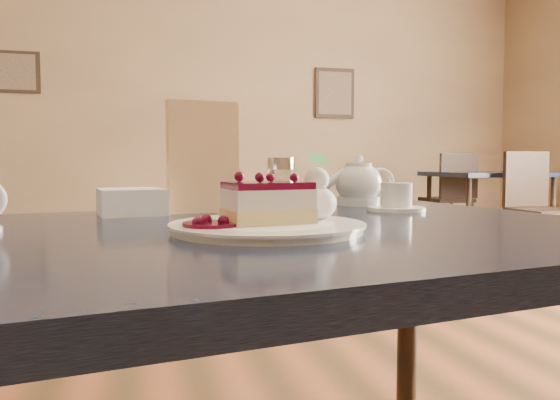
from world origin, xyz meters
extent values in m
cube|color=tan|center=(0.00, 5.00, 1.50)|extent=(8.00, 0.02, 3.00)
cube|color=black|center=(-1.50, 4.97, 1.70)|extent=(0.50, 0.03, 0.40)
cube|color=black|center=(1.80, 4.97, 1.60)|extent=(0.45, 0.03, 0.55)
cube|color=#1B273E|center=(-0.19, -0.03, 0.72)|extent=(1.28, 0.95, 0.04)
cylinder|color=black|center=(0.28, 0.38, 0.35)|extent=(0.05, 0.05, 0.70)
cylinder|color=white|center=(-0.18, -0.08, 0.74)|extent=(0.27, 0.27, 0.01)
cube|color=#E1CB7D|center=(-0.18, -0.08, 0.76)|extent=(0.13, 0.10, 0.02)
cube|color=beige|center=(-0.18, -0.08, 0.78)|extent=(0.13, 0.10, 0.03)
cube|color=black|center=(-0.18, -0.08, 0.80)|extent=(0.12, 0.10, 0.01)
ellipsoid|color=white|center=(-0.10, -0.06, 0.77)|extent=(0.06, 0.06, 0.05)
cylinder|color=black|center=(-0.26, -0.10, 0.75)|extent=(0.08, 0.08, 0.01)
cylinder|color=white|center=(0.15, 0.18, 0.74)|extent=(0.12, 0.12, 0.01)
cylinder|color=white|center=(0.15, 0.18, 0.77)|extent=(0.06, 0.06, 0.05)
ellipsoid|color=white|center=(0.13, 0.34, 0.78)|extent=(0.11, 0.11, 0.09)
cylinder|color=white|center=(0.13, 0.34, 0.83)|extent=(0.06, 0.06, 0.01)
cylinder|color=white|center=(0.06, 0.34, 0.78)|extent=(0.06, 0.02, 0.05)
cube|color=beige|center=(-0.24, 0.24, 0.84)|extent=(0.14, 0.05, 0.22)
cylinder|color=white|center=(-0.07, 0.29, 0.78)|extent=(0.05, 0.05, 0.08)
cylinder|color=silver|center=(-0.07, 0.29, 0.83)|extent=(0.06, 0.06, 0.02)
cube|color=white|center=(-0.37, 0.23, 0.76)|extent=(0.13, 0.13, 0.05)
cube|color=#1B273E|center=(2.72, 3.45, 0.72)|extent=(1.01, 0.82, 0.04)
cylinder|color=black|center=(2.30, 3.13, 0.35)|extent=(0.04, 0.04, 0.71)
cylinder|color=black|center=(3.14, 3.13, 0.35)|extent=(0.04, 0.04, 0.71)
cylinder|color=black|center=(2.30, 3.77, 0.35)|extent=(0.04, 0.04, 0.71)
cylinder|color=black|center=(3.14, 3.77, 0.35)|extent=(0.04, 0.04, 0.71)
camera|label=1|loc=(-0.36, -0.82, 0.83)|focal=35.00mm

